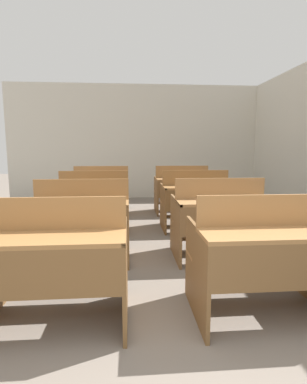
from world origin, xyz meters
The scene contains 9 objects.
wall_back centered at (0.00, 7.07, 1.45)m, with size 6.47×0.06×2.91m.
bench_front_left centered at (-0.72, 1.32, 0.48)m, with size 1.06×0.74×0.95m.
bench_front_right centered at (0.85, 1.30, 0.48)m, with size 1.06×0.74×0.95m.
bench_second_left centered at (-0.71, 2.58, 0.48)m, with size 1.06×0.74×0.95m.
bench_second_right centered at (0.89, 2.56, 0.48)m, with size 1.06×0.74×0.95m.
bench_third_left centered at (-0.72, 3.84, 0.48)m, with size 1.06×0.74×0.95m.
bench_third_right centered at (0.88, 3.84, 0.48)m, with size 1.06×0.74×0.95m.
bench_back_left centered at (-0.72, 5.11, 0.48)m, with size 1.06×0.74×0.95m.
bench_back_right centered at (0.88, 5.08, 0.48)m, with size 1.06×0.74×0.95m.
Camera 1 is at (-0.16, -0.80, 1.29)m, focal length 28.00 mm.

